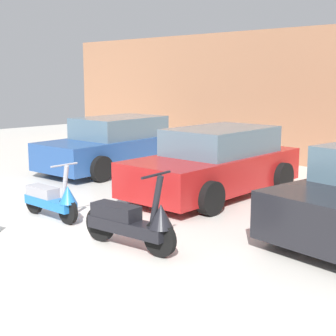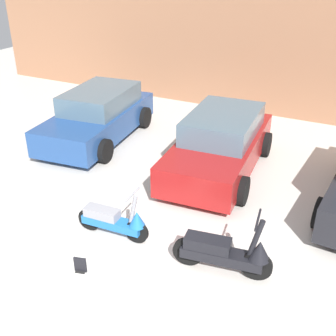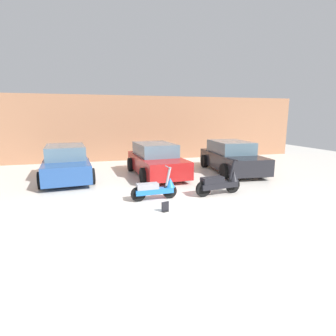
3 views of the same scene
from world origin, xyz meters
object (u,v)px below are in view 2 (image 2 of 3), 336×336
at_px(car_rear_left, 98,116).
at_px(scooter_front_right, 226,252).
at_px(scooter_front_left, 115,220).
at_px(car_rear_center, 220,144).
at_px(placard_near_left_scooter, 80,265).

bearing_deg(car_rear_left, scooter_front_right, 47.87).
xyz_separation_m(scooter_front_left, car_rear_center, (0.69, 3.21, 0.29)).
relative_size(scooter_front_left, car_rear_center, 0.35).
distance_m(scooter_front_right, car_rear_center, 3.49).
distance_m(car_rear_left, placard_near_left_scooter, 5.31).
height_order(scooter_front_left, car_rear_center, car_rear_center).
relative_size(scooter_front_right, placard_near_left_scooter, 5.98).
height_order(scooter_front_right, car_rear_left, car_rear_left).
bearing_deg(car_rear_left, scooter_front_left, 32.49).
distance_m(scooter_front_left, car_rear_left, 4.46).
bearing_deg(scooter_front_left, car_rear_left, 125.18).
bearing_deg(scooter_front_left, car_rear_center, 74.21).
bearing_deg(placard_near_left_scooter, scooter_front_left, 90.38).
bearing_deg(placard_near_left_scooter, scooter_front_right, 26.64).
height_order(scooter_front_right, placard_near_left_scooter, scooter_front_right).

